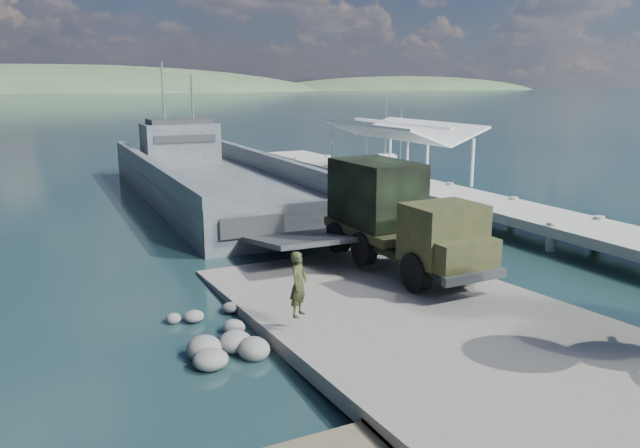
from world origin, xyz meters
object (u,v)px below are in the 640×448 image
Objects in this scene: pier at (407,176)px; sailboat_far at (385,162)px; military_truck at (396,216)px; sailboat_near at (401,173)px; landing_craft at (214,187)px; soldier at (299,296)px.

sailboat_far is at bearing 62.60° from pier.
sailboat_near is (15.96, 23.57, -2.26)m from military_truck.
landing_craft reaches higher than military_truck.
soldier is at bearing -103.92° from sailboat_far.
pier is 7.33× the size of sailboat_near.
sailboat_near reaches higher than military_truck.
landing_craft is at bearing -132.84° from sailboat_far.
pier is 21.39× the size of soldier.
landing_craft reaches higher than sailboat_near.
military_truck is at bearing -83.71° from landing_craft.
pier is 18.13m from military_truck.
military_truck is (1.66, -20.41, 1.73)m from landing_craft.
sailboat_far is (2.40, 6.25, 0.07)m from sailboat_near.
military_truck is 1.51× the size of sailboat_near.
pier reaches higher than military_truck.
landing_craft is (-12.19, 5.69, -0.75)m from pier.
landing_craft is 17.10× the size of soldier.
soldier is 0.28× the size of sailboat_far.
military_truck is 28.56m from sailboat_near.
pier is 10.46m from sailboat_near.
sailboat_near reaches higher than soldier.
sailboat_near is (22.49, 28.13, -1.21)m from soldier.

